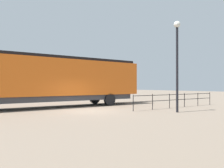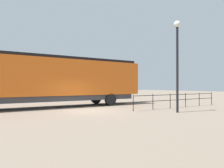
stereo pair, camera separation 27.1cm
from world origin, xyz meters
name	(u,v)px [view 1 (the left image)]	position (x,y,z in m)	size (l,w,h in m)	color
ground_plane	(89,111)	(0.00, 0.00, 0.00)	(120.00, 120.00, 0.00)	#756656
locomotive	(51,79)	(-4.03, -1.34, 2.36)	(2.92, 17.58, 4.22)	orange
lamp_post	(177,53)	(4.25, 4.42, 4.03)	(0.44, 0.44, 6.18)	black
platform_fence	(177,98)	(2.06, 7.17, 0.76)	(0.05, 9.61, 1.17)	black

